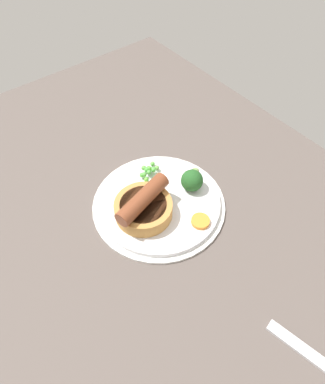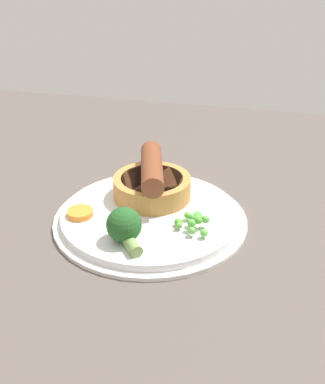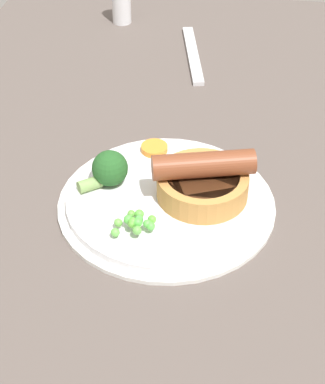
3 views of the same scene
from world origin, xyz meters
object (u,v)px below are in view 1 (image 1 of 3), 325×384
Objects in this scene: pea_pile at (150,171)px; broccoli_floret_near at (192,180)px; dinner_plate at (159,203)px; carrot_slice_2 at (200,221)px; sausage_pudding at (145,206)px.

pea_pile is 8.36cm from broccoli_floret_near.
dinner_plate is 7.54× the size of carrot_slice_2.
sausage_pudding is at bearing -140.34° from carrot_slice_2.
carrot_slice_2 is (7.41, 6.14, -1.69)cm from sausage_pudding.
broccoli_floret_near is at bearing 31.13° from pea_pile.
pea_pile is at bearing 158.11° from dinner_plate.
carrot_slice_2 is at bearing 1.16° from pea_pile.
pea_pile is 13.98cm from carrot_slice_2.
sausage_pudding reaches higher than broccoli_floret_near.
dinner_plate is 8.60cm from carrot_slice_2.
broccoli_floret_near reaches higher than dinner_plate.
pea_pile reaches higher than dinner_plate.
broccoli_floret_near is 8.09cm from carrot_slice_2.
dinner_plate is 2.13× the size of sausage_pudding.
dinner_plate is at bearing -21.89° from pea_pile.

